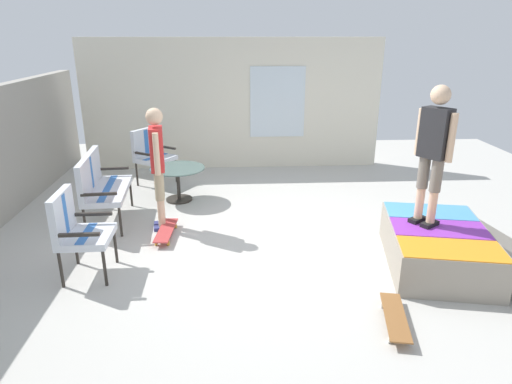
{
  "coord_description": "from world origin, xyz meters",
  "views": [
    {
      "loc": [
        -5.37,
        0.53,
        2.67
      ],
      "look_at": [
        0.15,
        0.23,
        0.7
      ],
      "focal_mm": 31.44,
      "sensor_mm": 36.0,
      "label": 1
    }
  ],
  "objects": [
    {
      "name": "patio_chair_by_wall",
      "position": [
        -0.65,
        2.31,
        0.61
      ],
      "size": [
        0.63,
        0.56,
        1.02
      ],
      "color": "#2D2823",
      "rests_on": "ground_plane"
    },
    {
      "name": "ground_plane",
      "position": [
        0.0,
        0.0,
        -0.05
      ],
      "size": [
        12.0,
        12.0,
        0.1
      ],
      "primitive_type": "cube",
      "color": "beige"
    },
    {
      "name": "person_watching",
      "position": [
        0.66,
        1.56,
        1.02
      ],
      "size": [
        0.48,
        0.28,
        1.73
      ],
      "color": "navy",
      "rests_on": "ground_plane"
    },
    {
      "name": "patio_chair_near_house",
      "position": [
        2.74,
        2.03,
        0.61
      ],
      "size": [
        0.82,
        0.8,
        1.02
      ],
      "color": "#2D2823",
      "rests_on": "ground_plane"
    },
    {
      "name": "person_skater",
      "position": [
        -0.51,
        -1.77,
        1.45
      ],
      "size": [
        0.42,
        0.35,
        1.65
      ],
      "color": "black",
      "rests_on": "skate_ramp"
    },
    {
      "name": "patio_bench",
      "position": [
        0.94,
        2.48,
        0.62
      ],
      "size": [
        1.29,
        0.65,
        1.02
      ],
      "color": "#2D2823",
      "rests_on": "ground_plane"
    },
    {
      "name": "house_facade",
      "position": [
        3.8,
        0.49,
        1.3
      ],
      "size": [
        0.23,
        6.0,
        2.6
      ],
      "color": "silver",
      "rests_on": "ground_plane"
    },
    {
      "name": "skateboard_spare",
      "position": [
        -1.79,
        -1.01,
        0.08
      ],
      "size": [
        0.82,
        0.35,
        0.1
      ],
      "color": "brown",
      "rests_on": "ground_plane"
    },
    {
      "name": "skate_ramp",
      "position": [
        -0.65,
        -1.94,
        0.24
      ],
      "size": [
        1.92,
        2.04,
        0.49
      ],
      "color": "gray",
      "rests_on": "ground_plane"
    },
    {
      "name": "skateboard_by_bench",
      "position": [
        0.35,
        1.47,
        0.08
      ],
      "size": [
        0.81,
        0.25,
        0.1
      ],
      "color": "#B23838",
      "rests_on": "ground_plane"
    },
    {
      "name": "patio_table",
      "position": [
        1.78,
        1.44,
        0.4
      ],
      "size": [
        0.9,
        0.9,
        0.57
      ],
      "color": "#2D2823",
      "rests_on": "ground_plane"
    }
  ]
}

